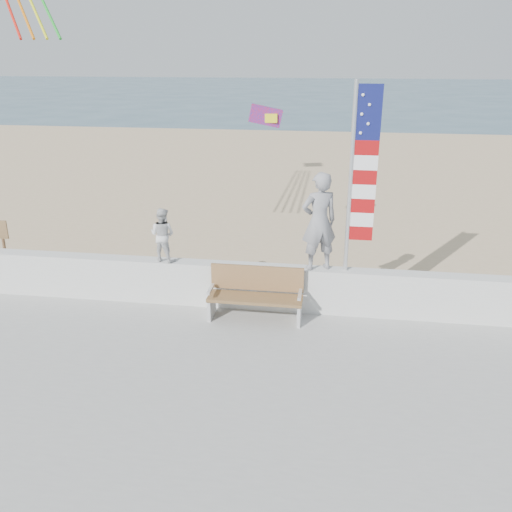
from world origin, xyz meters
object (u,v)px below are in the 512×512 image
Objects in this scene: child at (163,235)px; flag at (358,172)px; adult at (319,222)px; bench at (256,293)px.

flag reaches higher than child.
adult is 1.05× the size of bench.
flag is at bearing 156.85° from adult.
child is 0.31× the size of flag.
adult is 1.81m from bench.
flag is at bearing 14.21° from bench.
adult is 1.75× the size of child.
bench is at bearing -179.36° from child.
flag is (1.79, 0.45, 2.30)m from bench.
child is (-3.07, 0.00, -0.41)m from adult.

